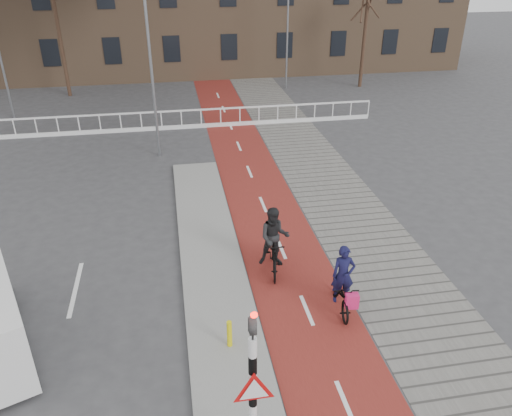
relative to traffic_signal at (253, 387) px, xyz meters
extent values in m
plane|color=#38383A|center=(0.60, 2.02, -1.99)|extent=(120.00, 120.00, 0.00)
cube|color=maroon|center=(2.10, 12.02, -1.98)|extent=(2.50, 60.00, 0.01)
cube|color=slate|center=(4.90, 12.02, -1.98)|extent=(3.00, 60.00, 0.01)
cube|color=gray|center=(-0.10, 6.02, -1.93)|extent=(1.80, 16.00, 0.12)
cylinder|color=black|center=(0.00, 0.02, -0.43)|extent=(0.14, 0.14, 2.88)
imported|color=black|center=(0.00, 0.02, 1.41)|extent=(0.13, 0.16, 0.80)
cylinder|color=#FF0C05|center=(0.00, -0.12, 1.59)|extent=(0.11, 0.02, 0.11)
cylinder|color=#D7C90B|center=(-0.03, 2.99, -1.52)|extent=(0.12, 0.12, 0.70)
imported|color=black|center=(2.98, 3.97, -1.52)|extent=(0.81, 1.80, 0.91)
imported|color=#121237|center=(2.98, 3.97, -0.95)|extent=(0.62, 0.45, 1.59)
cube|color=#D91E63|center=(3.04, 3.43, -1.35)|extent=(0.34, 0.24, 0.39)
imported|color=black|center=(1.62, 5.91, -1.42)|extent=(0.83, 1.94, 1.13)
imported|color=black|center=(1.62, 5.91, -0.86)|extent=(0.96, 0.80, 1.77)
cube|color=#1F913A|center=(-4.78, 4.02, -1.07)|extent=(1.06, 2.66, 0.55)
cylinder|color=black|center=(-4.42, 2.89, -1.68)|extent=(0.44, 0.66, 0.62)
cylinder|color=black|center=(-5.54, 5.71, -1.68)|extent=(0.44, 0.66, 0.62)
cube|color=silver|center=(-4.40, 19.02, -1.04)|extent=(28.00, 0.08, 0.08)
cube|color=silver|center=(-4.40, 19.02, -1.89)|extent=(28.00, 0.10, 0.20)
cylinder|color=#311E15|center=(-6.99, 26.62, 2.22)|extent=(0.22, 0.22, 8.42)
cylinder|color=#311E15|center=(11.62, 25.61, 1.23)|extent=(0.23, 0.23, 6.44)
cylinder|color=slate|center=(-1.56, 15.48, 2.28)|extent=(0.12, 0.12, 8.55)
cylinder|color=slate|center=(6.70, 26.07, 2.01)|extent=(0.12, 0.12, 8.00)
camera|label=1|loc=(-0.97, -5.71, 6.36)|focal=35.00mm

